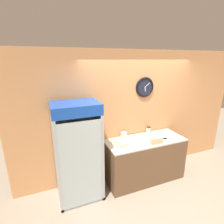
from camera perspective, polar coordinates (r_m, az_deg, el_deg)
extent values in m
plane|color=gray|center=(3.66, 18.33, -27.45)|extent=(14.00, 14.00, 0.00)
cube|color=tan|center=(3.86, 8.16, -0.78)|extent=(5.20, 0.06, 2.70)
torus|color=black|center=(3.76, 10.65, 7.94)|extent=(0.42, 0.05, 0.42)
cylinder|color=#1E2338|center=(3.76, 10.65, 7.94)|extent=(0.35, 0.01, 0.35)
cube|color=white|center=(3.76, 10.81, 7.25)|extent=(0.03, 0.01, 0.09)
cube|color=white|center=(3.77, 11.50, 8.64)|extent=(0.12, 0.01, 0.10)
cube|color=brown|center=(3.94, 10.47, -15.03)|extent=(1.65, 0.67, 0.89)
cube|color=#BCB2A3|center=(3.72, 10.85, -9.02)|extent=(1.65, 0.67, 0.02)
cube|color=#B2B7BC|center=(3.56, -11.98, -11.70)|extent=(0.79, 0.04, 1.65)
cube|color=#B2B7BC|center=(3.28, -17.59, -14.90)|extent=(0.05, 0.64, 1.65)
cube|color=#B2B7BC|center=(3.38, -4.72, -13.05)|extent=(0.05, 0.64, 1.65)
cube|color=#B2B7BC|center=(3.78, -10.28, -24.56)|extent=(0.79, 0.64, 0.05)
cube|color=white|center=(3.54, -11.90, -11.90)|extent=(0.69, 0.02, 1.55)
cube|color=silver|center=(3.04, -9.78, -17.04)|extent=(0.69, 0.01, 1.55)
cube|color=blue|center=(2.92, -11.90, 1.30)|extent=(0.79, 0.57, 0.18)
cube|color=silver|center=(3.53, -10.54, -20.25)|extent=(0.67, 0.52, 0.01)
cube|color=silver|center=(3.36, -10.82, -16.23)|extent=(0.67, 0.52, 0.01)
cube|color=silver|center=(3.21, -11.11, -11.81)|extent=(0.67, 0.52, 0.01)
cube|color=silver|center=(3.08, -11.42, -6.99)|extent=(0.67, 0.52, 0.01)
cylinder|color=orange|center=(2.88, -8.88, -7.27)|extent=(0.06, 0.06, 0.11)
cylinder|color=orange|center=(2.84, -8.95, -5.77)|extent=(0.02, 0.02, 0.05)
cylinder|color=orange|center=(3.33, -7.36, -20.92)|extent=(0.06, 0.06, 0.14)
cylinder|color=orange|center=(3.27, -7.43, -19.50)|extent=(0.02, 0.02, 0.06)
cylinder|color=navy|center=(2.82, -16.52, -7.61)|extent=(0.07, 0.07, 0.18)
cylinder|color=navy|center=(2.77, -16.74, -5.21)|extent=(0.03, 0.03, 0.08)
cylinder|color=#B2BCCC|center=(3.01, -9.15, -12.32)|extent=(0.08, 0.08, 0.12)
cylinder|color=#B2BCCC|center=(2.97, -9.23, -10.87)|extent=(0.03, 0.03, 0.05)
cylinder|color=#B2231E|center=(2.92, -5.31, -6.32)|extent=(0.07, 0.07, 0.16)
cylinder|color=#B2231E|center=(2.88, -5.37, -4.26)|extent=(0.03, 0.03, 0.07)
cylinder|color=#72337F|center=(3.31, -12.29, -21.81)|extent=(0.07, 0.07, 0.13)
cylinder|color=#72337F|center=(3.25, -12.39, -20.57)|extent=(0.03, 0.03, 0.05)
cylinder|color=#2D6B38|center=(3.12, -11.97, -17.04)|extent=(0.07, 0.07, 0.18)
cylinder|color=#2D6B38|center=(3.05, -12.12, -15.03)|extent=(0.03, 0.03, 0.08)
cube|color=tan|center=(3.59, 14.20, -9.46)|extent=(0.24, 0.11, 0.06)
cube|color=beige|center=(3.56, 14.27, -8.54)|extent=(0.24, 0.11, 0.06)
cube|color=beige|center=(3.40, 3.42, -10.53)|extent=(0.24, 0.17, 0.06)
cube|color=beige|center=(3.53, 1.83, -9.42)|extent=(0.27, 0.21, 0.06)
cube|color=silver|center=(3.90, 18.92, -8.15)|extent=(0.22, 0.10, 0.00)
cube|color=black|center=(3.83, 16.76, -8.26)|extent=(0.11, 0.05, 0.02)
cylinder|color=silver|center=(4.00, 11.77, -5.89)|extent=(0.10, 0.10, 0.14)
cylinder|color=#262628|center=(3.98, 11.83, -4.89)|extent=(0.09, 0.09, 0.01)
cube|color=silver|center=(3.73, 3.83, -7.43)|extent=(0.11, 0.09, 0.12)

